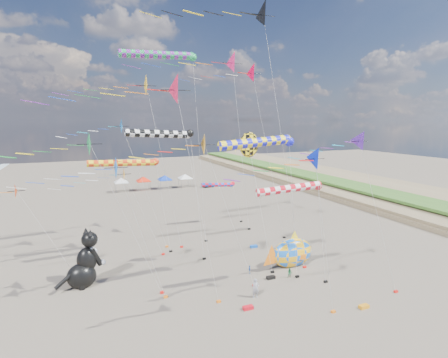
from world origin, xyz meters
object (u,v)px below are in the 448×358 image
person_adult (256,288)px  child_green (290,273)px  parked_car (208,185)px  child_blue (250,270)px  fish_inflatable (292,253)px  cat_inflatable (84,258)px

person_adult → child_green: (5.20, 2.28, -0.40)m
child_green → parked_car: size_ratio=0.32×
child_blue → fish_inflatable: bearing=-55.2°
fish_inflatable → child_green: fish_inflatable is taller
fish_inflatable → person_adult: (-7.05, -4.77, -0.63)m
child_blue → parked_car: bearing=20.2°
fish_inflatable → child_blue: bearing=179.9°
child_green → parked_car: bearing=110.3°
parked_car → child_green: bearing=166.3°
cat_inflatable → child_green: 20.78m
cat_inflatable → child_green: bearing=-42.2°
cat_inflatable → parked_car: cat_inflatable is taller
person_adult → fish_inflatable: bearing=37.7°
cat_inflatable → person_adult: cat_inflatable is taller
child_green → child_blue: child_green is taller
fish_inflatable → child_blue: (-5.27, 0.01, -1.08)m
parked_car → fish_inflatable: bearing=167.9°
child_blue → parked_car: parked_car is taller
cat_inflatable → child_blue: cat_inflatable is taller
fish_inflatable → parked_car: (7.24, 47.44, -0.99)m
person_adult → cat_inflatable: bearing=152.9°
cat_inflatable → parked_car: size_ratio=1.77×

